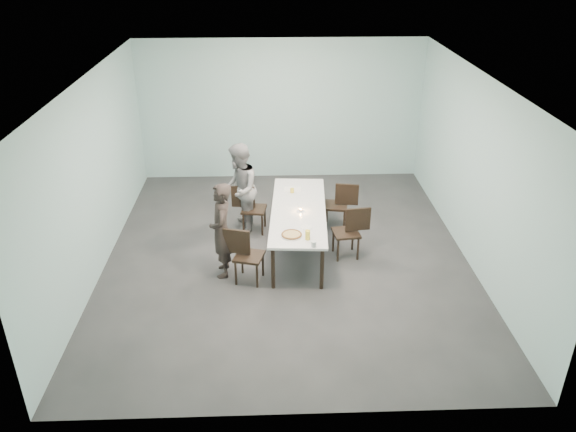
{
  "coord_description": "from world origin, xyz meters",
  "views": [
    {
      "loc": [
        -0.29,
        -8.16,
        4.9
      ],
      "look_at": [
        0.0,
        -0.49,
        1.0
      ],
      "focal_mm": 35.0,
      "sensor_mm": 36.0,
      "label": 1
    }
  ],
  "objects_px": {
    "diner_far": "(240,189)",
    "diner_near": "(222,230)",
    "chair_far_right": "(340,202)",
    "water_tumbler": "(314,244)",
    "chair_far_left": "(249,205)",
    "amber_tumbler": "(292,190)",
    "chair_near_right": "(351,229)",
    "beer_glass": "(308,235)",
    "chair_near_left": "(244,252)",
    "side_plate": "(306,227)",
    "pizza": "(292,235)",
    "tealight": "(301,210)",
    "table": "(298,212)"
  },
  "relations": [
    {
      "from": "diner_near",
      "to": "amber_tumbler",
      "type": "bearing_deg",
      "value": 137.24
    },
    {
      "from": "chair_near_left",
      "to": "amber_tumbler",
      "type": "xyz_separation_m",
      "value": [
        0.81,
        1.62,
        0.29
      ]
    },
    {
      "from": "diner_far",
      "to": "diner_near",
      "type": "bearing_deg",
      "value": -8.11
    },
    {
      "from": "diner_near",
      "to": "side_plate",
      "type": "relative_size",
      "value": 8.62
    },
    {
      "from": "amber_tumbler",
      "to": "table",
      "type": "bearing_deg",
      "value": -83.56
    },
    {
      "from": "diner_far",
      "to": "tealight",
      "type": "relative_size",
      "value": 29.53
    },
    {
      "from": "pizza",
      "to": "tealight",
      "type": "height_order",
      "value": "tealight"
    },
    {
      "from": "beer_glass",
      "to": "water_tumbler",
      "type": "bearing_deg",
      "value": -71.49
    },
    {
      "from": "chair_near_right",
      "to": "water_tumbler",
      "type": "bearing_deg",
      "value": 47.69
    },
    {
      "from": "chair_near_left",
      "to": "diner_near",
      "type": "distance_m",
      "value": 0.48
    },
    {
      "from": "chair_near_left",
      "to": "pizza",
      "type": "distance_m",
      "value": 0.78
    },
    {
      "from": "chair_near_right",
      "to": "tealight",
      "type": "distance_m",
      "value": 0.89
    },
    {
      "from": "amber_tumbler",
      "to": "side_plate",
      "type": "bearing_deg",
      "value": -82.95
    },
    {
      "from": "side_plate",
      "to": "tealight",
      "type": "relative_size",
      "value": 3.21
    },
    {
      "from": "chair_far_left",
      "to": "amber_tumbler",
      "type": "distance_m",
      "value": 0.82
    },
    {
      "from": "water_tumbler",
      "to": "pizza",
      "type": "bearing_deg",
      "value": 132.07
    },
    {
      "from": "table",
      "to": "beer_glass",
      "type": "xyz_separation_m",
      "value": [
        0.08,
        -1.03,
        0.13
      ]
    },
    {
      "from": "chair_near_left",
      "to": "side_plate",
      "type": "bearing_deg",
      "value": 31.39
    },
    {
      "from": "chair_far_left",
      "to": "chair_far_right",
      "type": "distance_m",
      "value": 1.65
    },
    {
      "from": "diner_far",
      "to": "tealight",
      "type": "xyz_separation_m",
      "value": [
        1.04,
        -0.77,
        -0.06
      ]
    },
    {
      "from": "chair_far_left",
      "to": "pizza",
      "type": "height_order",
      "value": "chair_far_left"
    },
    {
      "from": "tealight",
      "to": "diner_near",
      "type": "bearing_deg",
      "value": -152.44
    },
    {
      "from": "diner_far",
      "to": "chair_near_right",
      "type": "bearing_deg",
      "value": 63.82
    },
    {
      "from": "chair_far_left",
      "to": "chair_near_right",
      "type": "xyz_separation_m",
      "value": [
        1.7,
        -0.95,
        0.0
      ]
    },
    {
      "from": "chair_far_left",
      "to": "beer_glass",
      "type": "distance_m",
      "value": 1.98
    },
    {
      "from": "chair_far_left",
      "to": "water_tumbler",
      "type": "distance_m",
      "value": 2.21
    },
    {
      "from": "diner_near",
      "to": "diner_far",
      "type": "relative_size",
      "value": 0.94
    },
    {
      "from": "chair_near_right",
      "to": "tealight",
      "type": "bearing_deg",
      "value": -18.84
    },
    {
      "from": "pizza",
      "to": "amber_tumbler",
      "type": "distance_m",
      "value": 1.59
    },
    {
      "from": "chair_far_left",
      "to": "water_tumbler",
      "type": "relative_size",
      "value": 9.67
    },
    {
      "from": "chair_near_left",
      "to": "pizza",
      "type": "xyz_separation_m",
      "value": [
        0.74,
        0.03,
        0.27
      ]
    },
    {
      "from": "chair_near_left",
      "to": "pizza",
      "type": "bearing_deg",
      "value": 17.69
    },
    {
      "from": "chair_near_left",
      "to": "chair_near_right",
      "type": "xyz_separation_m",
      "value": [
        1.75,
        0.68,
        0.0
      ]
    },
    {
      "from": "table",
      "to": "diner_far",
      "type": "relative_size",
      "value": 1.6
    },
    {
      "from": "side_plate",
      "to": "tealight",
      "type": "distance_m",
      "value": 0.57
    },
    {
      "from": "chair_far_right",
      "to": "diner_near",
      "type": "relative_size",
      "value": 0.56
    },
    {
      "from": "diner_far",
      "to": "water_tumbler",
      "type": "bearing_deg",
      "value": 31.65
    },
    {
      "from": "water_tumbler",
      "to": "diner_far",
      "type": "bearing_deg",
      "value": 121.02
    },
    {
      "from": "chair_near_left",
      "to": "side_plate",
      "type": "relative_size",
      "value": 4.83
    },
    {
      "from": "diner_far",
      "to": "side_plate",
      "type": "relative_size",
      "value": 9.19
    },
    {
      "from": "chair_near_right",
      "to": "diner_far",
      "type": "xyz_separation_m",
      "value": [
        -1.87,
        0.95,
        0.33
      ]
    },
    {
      "from": "chair_near_left",
      "to": "tealight",
      "type": "distance_m",
      "value": 1.29
    },
    {
      "from": "chair_near_right",
      "to": "chair_near_left",
      "type": "bearing_deg",
      "value": 14.34
    },
    {
      "from": "chair_far_left",
      "to": "chair_far_right",
      "type": "xyz_separation_m",
      "value": [
        1.65,
        0.07,
        0.0
      ]
    },
    {
      "from": "chair_far_right",
      "to": "diner_far",
      "type": "bearing_deg",
      "value": 12.85
    },
    {
      "from": "chair_near_left",
      "to": "diner_near",
      "type": "relative_size",
      "value": 0.56
    },
    {
      "from": "diner_near",
      "to": "water_tumbler",
      "type": "height_order",
      "value": "diner_near"
    },
    {
      "from": "diner_near",
      "to": "tealight",
      "type": "xyz_separation_m",
      "value": [
        1.26,
        0.66,
        -0.01
      ]
    },
    {
      "from": "chair_far_right",
      "to": "pizza",
      "type": "distance_m",
      "value": 1.95
    },
    {
      "from": "side_plate",
      "to": "water_tumbler",
      "type": "xyz_separation_m",
      "value": [
        0.07,
        -0.6,
        0.04
      ]
    }
  ]
}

